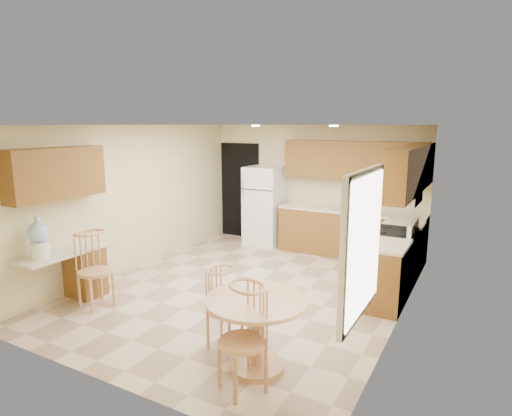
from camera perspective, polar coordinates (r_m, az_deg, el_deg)
The scene contains 30 objects.
floor at distance 6.72m, azimuth -1.25°, elevation -10.85°, with size 5.50×5.50×0.00m, color #C5AA8F.
ceiling at distance 6.23m, azimuth -1.35°, elevation 11.01°, with size 4.50×5.50×0.02m, color white.
wall_back at distance 8.81m, azimuth 7.71°, elevation 2.79°, with size 4.50×0.02×2.50m, color #CCBE8A.
wall_front at distance 4.28m, azimuth -20.22°, elevation -6.77°, with size 4.50×0.02×2.50m, color #CCBE8A.
wall_left at distance 7.71m, azimuth -15.93°, elevation 1.28°, with size 0.02×5.50×2.50m, color #CCBE8A.
wall_right at distance 5.60m, azimuth 19.06°, elevation -2.53°, with size 0.02×5.50×2.50m, color #CCBE8A.
doorway at distance 9.58m, azimuth -2.16°, elevation 2.35°, with size 0.90×0.02×2.10m, color black.
base_cab_back at distance 8.41m, azimuth 12.39°, elevation -3.43°, with size 2.75×0.60×0.87m, color brown.
counter_back at distance 8.31m, azimuth 12.52°, elevation -0.39°, with size 2.75×0.63×0.04m, color beige.
base_cab_right_a at distance 7.63m, azimuth 18.89°, elevation -5.30°, with size 0.60×0.59×0.87m, color brown.
counter_right_a at distance 7.51m, azimuth 19.11°, elevation -1.97°, with size 0.63×0.59×0.04m, color beige.
base_cab_right_b at distance 6.26m, azimuth 16.50°, elevation -8.74°, with size 0.60×0.80×0.87m, color brown.
counter_right_b at distance 6.12m, azimuth 16.73°, elevation -4.73°, with size 0.63×0.80×0.04m, color beige.
upper_cab_back at distance 8.31m, azimuth 13.07°, elevation 6.28°, with size 2.75×0.33×0.70m, color brown.
upper_cab_right at distance 6.71m, azimuth 19.81°, elevation 4.80°, with size 0.33×2.42×0.70m, color brown.
upper_cab_left at distance 6.47m, azimuth -25.13°, elevation 4.20°, with size 0.33×1.40×0.70m, color brown.
sink at distance 8.32m, azimuth 12.36°, elevation -0.23°, with size 0.78×0.44×0.01m, color silver.
range_hood at distance 6.75m, azimuth 18.81°, elevation 1.21°, with size 0.50×0.76×0.14m, color silver.
desk_pedestal at distance 6.89m, azimuth -21.80°, elevation -7.92°, with size 0.48×0.42×0.72m, color brown.
desk_top at distance 6.55m, azimuth -24.60°, elevation -5.52°, with size 0.50×1.20×0.04m, color beige.
window at distance 3.79m, azimuth 14.07°, elevation -4.76°, with size 0.06×1.12×1.30m.
can_light_a at distance 7.52m, azimuth -0.04°, elevation 10.92°, with size 0.14×0.14×0.02m, color white.
can_light_b at distance 6.95m, azimuth 10.31°, elevation 10.73°, with size 0.14×0.14×0.02m, color white.
refrigerator at distance 8.95m, azimuth 1.14°, elevation 0.27°, with size 0.73×0.71×1.65m.
stove at distance 6.98m, azimuth 17.71°, elevation -6.44°, with size 0.65×0.76×1.09m.
dining_table at distance 4.53m, azimuth 0.09°, elevation -15.14°, with size 1.05×1.05×0.78m.
chair_table_a at distance 4.90m, azimuth -4.76°, elevation -12.53°, with size 0.40×0.52×0.91m.
chair_table_b at distance 4.08m, azimuth -2.60°, elevation -16.31°, with size 0.46×0.53×1.04m.
chair_desk at distance 6.29m, azimuth -21.46°, elevation -7.00°, with size 0.46×0.60×1.05m.
water_crock at distance 6.32m, azimuth -26.95°, elevation -3.73°, with size 0.27×0.27×0.56m.
Camera 1 is at (3.12, -5.39, 2.52)m, focal length 30.00 mm.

